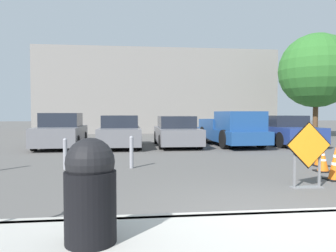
{
  "coord_description": "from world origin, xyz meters",
  "views": [
    {
      "loc": [
        -2.13,
        -4.46,
        1.57
      ],
      "look_at": [
        -0.02,
        13.96,
        0.81
      ],
      "focal_mm": 35.0,
      "sensor_mm": 36.0,
      "label": 1
    }
  ],
  "objects": [
    {
      "name": "bollard_nearest",
      "position": [
        -2.11,
        4.79,
        0.48
      ],
      "size": [
        0.12,
        0.12,
        0.92
      ],
      "color": "gray",
      "rests_on": "ground_plane"
    },
    {
      "name": "parked_car_third",
      "position": [
        0.02,
        10.78,
        0.65
      ],
      "size": [
        1.9,
        4.32,
        1.41
      ],
      "rotation": [
        0.0,
        0.0,
        3.14
      ],
      "color": "slate",
      "rests_on": "ground_plane"
    },
    {
      "name": "bollard_second",
      "position": [
        -3.93,
        4.79,
        0.46
      ],
      "size": [
        0.12,
        0.12,
        0.87
      ],
      "color": "gray",
      "rests_on": "ground_plane"
    },
    {
      "name": "building_facade_backdrop",
      "position": [
        0.03,
        22.52,
        3.24
      ],
      "size": [
        18.54,
        5.0,
        6.47
      ],
      "color": "gray",
      "rests_on": "ground_plane"
    },
    {
      "name": "traffic_cone_second",
      "position": [
        2.95,
        3.65,
        0.3
      ],
      "size": [
        0.39,
        0.39,
        0.62
      ],
      "color": "black",
      "rests_on": "ground_plane"
    },
    {
      "name": "road_closed_sign",
      "position": [
        1.52,
        1.9,
        0.76
      ],
      "size": [
        0.97,
        0.2,
        1.38
      ],
      "color": "black",
      "rests_on": "ground_plane"
    },
    {
      "name": "curb_lip",
      "position": [
        0.0,
        0.0,
        0.07
      ],
      "size": [
        27.21,
        0.2,
        0.14
      ],
      "color": "#ADAAA3",
      "rests_on": "ground_plane"
    },
    {
      "name": "ground_plane",
      "position": [
        0.0,
        10.0,
        0.0
      ],
      "size": [
        96.0,
        96.0,
        0.0
      ],
      "primitive_type": "plane",
      "color": "#565451"
    },
    {
      "name": "sidewalk_strip",
      "position": [
        0.0,
        -1.0,
        0.07
      ],
      "size": [
        27.21,
        2.01,
        0.14
      ],
      "color": "#ADAAA3",
      "rests_on": "ground_plane"
    },
    {
      "name": "parked_car_fourth",
      "position": [
        5.28,
        10.76,
        0.68
      ],
      "size": [
        2.13,
        4.58,
        1.43
      ],
      "rotation": [
        0.0,
        0.0,
        3.2
      ],
      "color": "navy",
      "rests_on": "ground_plane"
    },
    {
      "name": "pickup_truck",
      "position": [
        2.67,
        10.55,
        0.74
      ],
      "size": [
        2.18,
        5.38,
        1.63
      ],
      "rotation": [
        0.0,
        0.0,
        3.2
      ],
      "color": "navy",
      "rests_on": "ground_plane"
    },
    {
      "name": "traffic_cone_third",
      "position": [
        3.42,
        4.56,
        0.34
      ],
      "size": [
        0.42,
        0.42,
        0.7
      ],
      "color": "black",
      "rests_on": "ground_plane"
    },
    {
      "name": "street_tree_behind_lot",
      "position": [
        9.61,
        15.22,
        4.24
      ],
      "size": [
        4.68,
        4.68,
        6.58
      ],
      "color": "#513823",
      "rests_on": "ground_plane"
    },
    {
      "name": "trash_bin",
      "position": [
        -2.57,
        -0.85,
        0.72
      ],
      "size": [
        0.56,
        0.56,
        1.16
      ],
      "color": "black",
      "rests_on": "sidewalk_strip"
    },
    {
      "name": "parked_car_second",
      "position": [
        -2.62,
        10.54,
        0.67
      ],
      "size": [
        1.88,
        4.1,
        1.45
      ],
      "rotation": [
        0.0,
        0.0,
        3.15
      ],
      "color": "slate",
      "rests_on": "ground_plane"
    },
    {
      "name": "parked_car_nearest",
      "position": [
        -5.25,
        10.78,
        0.71
      ],
      "size": [
        1.96,
        4.28,
        1.56
      ],
      "rotation": [
        0.0,
        0.0,
        3.16
      ],
      "color": "slate",
      "rests_on": "ground_plane"
    },
    {
      "name": "traffic_cone_nearest",
      "position": [
        2.58,
        2.59,
        0.37
      ],
      "size": [
        0.4,
        0.4,
        0.77
      ],
      "color": "black",
      "rests_on": "ground_plane"
    }
  ]
}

